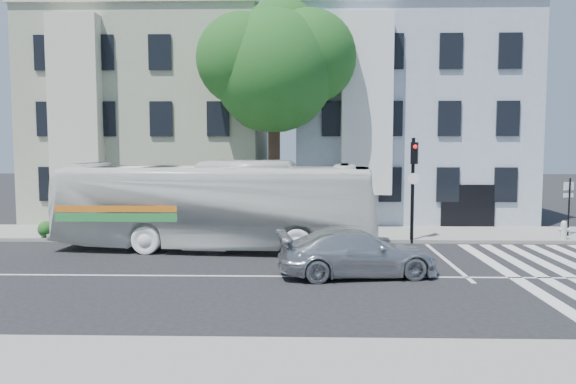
{
  "coord_description": "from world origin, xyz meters",
  "views": [
    {
      "loc": [
        1.3,
        -17.48,
        4.22
      ],
      "look_at": [
        0.78,
        3.35,
        2.4
      ],
      "focal_mm": 35.0,
      "sensor_mm": 36.0,
      "label": 1
    }
  ],
  "objects_px": {
    "sedan": "(357,253)",
    "fire_hydrant": "(564,230)",
    "traffic_signal": "(413,176)",
    "bus": "(217,205)"
  },
  "relations": [
    {
      "from": "traffic_signal",
      "to": "fire_hydrant",
      "type": "xyz_separation_m",
      "value": [
        6.45,
        0.36,
        -2.31
      ]
    },
    {
      "from": "sedan",
      "to": "fire_hydrant",
      "type": "height_order",
      "value": "sedan"
    },
    {
      "from": "sedan",
      "to": "traffic_signal",
      "type": "relative_size",
      "value": 1.14
    },
    {
      "from": "sedan",
      "to": "fire_hydrant",
      "type": "xyz_separation_m",
      "value": [
        9.32,
        6.13,
        -0.17
      ]
    },
    {
      "from": "bus",
      "to": "fire_hydrant",
      "type": "relative_size",
      "value": 15.82
    },
    {
      "from": "traffic_signal",
      "to": "fire_hydrant",
      "type": "bearing_deg",
      "value": 22.1
    },
    {
      "from": "bus",
      "to": "traffic_signal",
      "type": "bearing_deg",
      "value": -74.9
    },
    {
      "from": "fire_hydrant",
      "to": "sedan",
      "type": "bearing_deg",
      "value": -146.67
    },
    {
      "from": "traffic_signal",
      "to": "bus",
      "type": "bearing_deg",
      "value": -151.07
    },
    {
      "from": "sedan",
      "to": "bus",
      "type": "bearing_deg",
      "value": 41.37
    }
  ]
}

